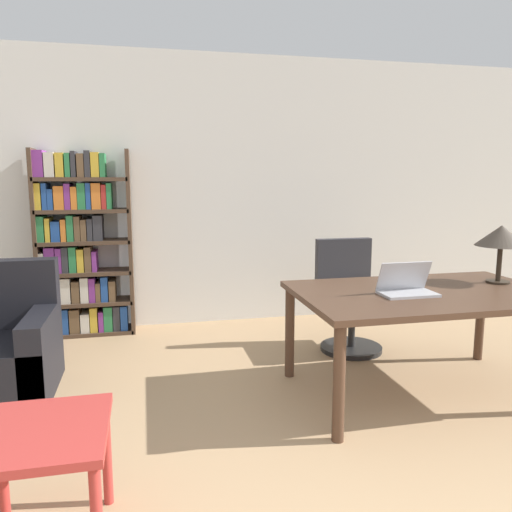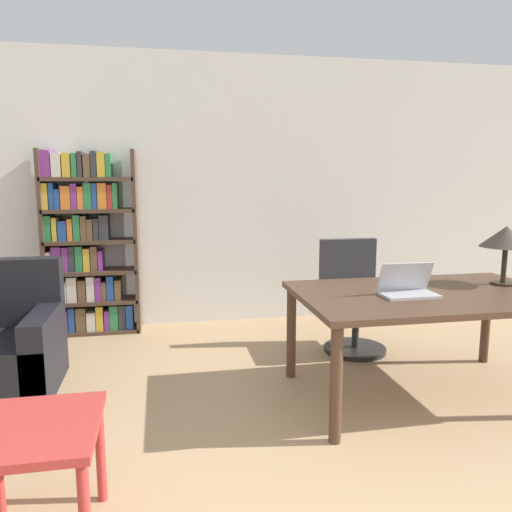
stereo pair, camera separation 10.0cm
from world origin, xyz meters
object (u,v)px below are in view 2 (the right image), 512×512
table_lamp (506,238)px  side_table_blue (34,446)px  desk (427,303)px  laptop (407,288)px  office_chair (353,301)px  bookshelf (86,247)px  armchair (2,350)px

table_lamp → side_table_blue: 3.22m
desk → laptop: 0.23m
office_chair → bookshelf: 2.54m
armchair → laptop: bearing=-14.6°
table_lamp → side_table_blue: size_ratio=0.75×
bookshelf → desk: bearing=-38.0°
desk → table_lamp: table_lamp is taller
side_table_blue → armchair: size_ratio=0.63×
armchair → bookshelf: bearing=71.7°
table_lamp → armchair: 3.66m
desk → armchair: (-2.87, 0.64, -0.36)m
table_lamp → laptop: bearing=-167.5°
bookshelf → laptop: bearing=-41.0°
laptop → bookshelf: bearing=139.0°
side_table_blue → armchair: (-0.59, 1.66, -0.14)m
office_chair → side_table_blue: (-2.15, -2.00, 0.00)m
office_chair → side_table_blue: 2.94m
side_table_blue → bookshelf: bearing=93.4°
bookshelf → office_chair: bearing=-21.8°
desk → side_table_blue: size_ratio=3.11×
laptop → table_lamp: (0.84, 0.19, 0.29)m
office_chair → side_table_blue: bearing=-137.1°
laptop → office_chair: (0.05, 1.05, -0.34)m
side_table_blue → armchair: 1.77m
desk → office_chair: size_ratio=1.83×
armchair → office_chair: bearing=7.1°
laptop → bookshelf: bookshelf is taller
laptop → armchair: 2.82m
armchair → bookshelf: bookshelf is taller
desk → table_lamp: bearing=10.9°
desk → table_lamp: 0.79m
office_chair → armchair: bearing=-172.9°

